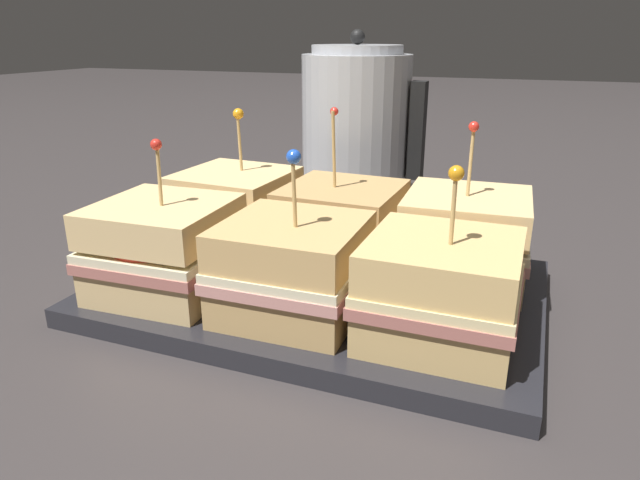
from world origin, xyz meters
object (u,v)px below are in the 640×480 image
(sandwich_back_center, at_px, (342,224))
(kettle_steel, at_px, (356,132))
(sandwich_front_center, at_px, (293,268))
(sandwich_front_right, at_px, (441,290))
(sandwich_back_right, at_px, (465,238))
(serving_platter, at_px, (320,292))
(sandwich_front_left, at_px, (165,248))
(sandwich_back_left, at_px, (236,210))

(sandwich_back_center, distance_m, kettle_steel, 0.25)
(sandwich_front_center, relative_size, kettle_steel, 0.58)
(sandwich_front_right, bearing_deg, sandwich_back_right, 89.38)
(sandwich_front_right, height_order, sandwich_back_center, sandwich_back_center)
(serving_platter, bearing_deg, sandwich_back_center, 89.51)
(sandwich_front_center, xyz_separation_m, kettle_steel, (-0.06, 0.37, 0.06))
(kettle_steel, bearing_deg, sandwich_front_left, -99.71)
(sandwich_back_center, height_order, kettle_steel, kettle_steel)
(sandwich_front_left, distance_m, sandwich_front_center, 0.13)
(kettle_steel, bearing_deg, sandwich_front_right, -62.75)
(sandwich_back_left, xyz_separation_m, sandwich_back_right, (0.25, -0.00, 0.00))
(sandwich_front_right, distance_m, sandwich_back_right, 0.12)
(serving_platter, xyz_separation_m, sandwich_front_right, (0.12, -0.06, 0.05))
(sandwich_front_right, height_order, sandwich_back_right, sandwich_back_right)
(sandwich_back_center, xyz_separation_m, kettle_steel, (-0.06, 0.24, 0.06))
(sandwich_back_center, bearing_deg, sandwich_back_right, -0.44)
(serving_platter, bearing_deg, sandwich_back_right, 26.11)
(sandwich_back_left, bearing_deg, serving_platter, -27.02)
(sandwich_front_right, xyz_separation_m, sandwich_back_center, (-0.12, 0.12, -0.00))
(sandwich_front_left, relative_size, sandwich_back_right, 0.93)
(serving_platter, xyz_separation_m, sandwich_back_right, (0.13, 0.06, 0.05))
(sandwich_front_center, height_order, sandwich_back_center, sandwich_back_center)
(sandwich_front_left, height_order, kettle_steel, kettle_steel)
(kettle_steel, bearing_deg, serving_platter, -78.23)
(sandwich_front_left, height_order, sandwich_back_right, sandwich_back_right)
(sandwich_back_center, relative_size, kettle_steel, 0.64)
(serving_platter, bearing_deg, sandwich_front_left, -152.08)
(sandwich_back_left, bearing_deg, sandwich_front_left, -90.54)
(sandwich_front_center, bearing_deg, sandwich_back_center, 89.58)
(sandwich_front_left, xyz_separation_m, sandwich_back_right, (0.25, 0.13, 0.00))
(serving_platter, distance_m, kettle_steel, 0.33)
(serving_platter, bearing_deg, sandwich_back_left, 152.98)
(sandwich_front_center, bearing_deg, kettle_steel, 99.73)
(sandwich_front_left, relative_size, sandwich_front_center, 1.00)
(sandwich_front_left, distance_m, sandwich_back_right, 0.28)
(sandwich_front_right, height_order, kettle_steel, kettle_steel)
(sandwich_front_right, bearing_deg, kettle_steel, 117.25)
(sandwich_back_right, distance_m, kettle_steel, 0.31)
(sandwich_front_left, height_order, sandwich_back_left, sandwich_back_left)
(sandwich_front_left, bearing_deg, kettle_steel, 80.29)
(serving_platter, distance_m, sandwich_front_left, 0.15)
(serving_platter, distance_m, sandwich_front_center, 0.08)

